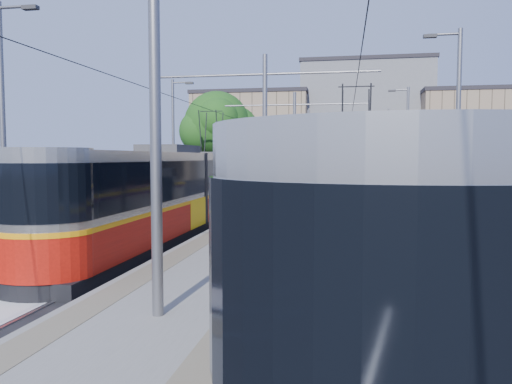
# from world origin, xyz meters

# --- Properties ---
(ground) EXTENTS (160.00, 160.00, 0.00)m
(ground) POSITION_xyz_m (0.00, 0.00, 0.00)
(ground) COLOR black
(ground) RESTS_ON ground
(platform) EXTENTS (4.00, 50.00, 0.30)m
(platform) POSITION_xyz_m (0.00, 17.00, 0.15)
(platform) COLOR gray
(platform) RESTS_ON ground
(tactile_strip_left) EXTENTS (0.70, 50.00, 0.01)m
(tactile_strip_left) POSITION_xyz_m (-1.45, 17.00, 0.30)
(tactile_strip_left) COLOR gray
(tactile_strip_left) RESTS_ON platform
(tactile_strip_right) EXTENTS (0.70, 50.00, 0.01)m
(tactile_strip_right) POSITION_xyz_m (1.45, 17.00, 0.30)
(tactile_strip_right) COLOR gray
(tactile_strip_right) RESTS_ON platform
(rails) EXTENTS (8.71, 70.00, 0.03)m
(rails) POSITION_xyz_m (0.00, 17.00, 0.02)
(rails) COLOR gray
(rails) RESTS_ON ground
(track_arrow) EXTENTS (1.20, 5.00, 0.01)m
(track_arrow) POSITION_xyz_m (-3.60, -3.00, 0.01)
(track_arrow) COLOR silver
(track_arrow) RESTS_ON ground
(tram_left) EXTENTS (2.43, 31.55, 5.50)m
(tram_left) POSITION_xyz_m (-3.60, 12.85, 1.71)
(tram_left) COLOR black
(tram_left) RESTS_ON ground
(tram_right) EXTENTS (2.43, 29.88, 5.50)m
(tram_right) POSITION_xyz_m (3.60, 4.99, 1.86)
(tram_right) COLOR black
(tram_right) RESTS_ON ground
(catenary) EXTENTS (9.20, 70.00, 7.00)m
(catenary) POSITION_xyz_m (0.00, 14.15, 4.52)
(catenary) COLOR slate
(catenary) RESTS_ON platform
(street_lamps) EXTENTS (15.18, 38.22, 8.00)m
(street_lamps) POSITION_xyz_m (-0.00, 21.00, 4.18)
(street_lamps) COLOR slate
(street_lamps) RESTS_ON ground
(shelter) EXTENTS (0.84, 1.14, 2.28)m
(shelter) POSITION_xyz_m (0.60, 11.13, 1.50)
(shelter) COLOR black
(shelter) RESTS_ON platform
(tree) EXTENTS (5.67, 5.24, 8.23)m
(tree) POSITION_xyz_m (-6.27, 25.76, 5.57)
(tree) COLOR #382314
(tree) RESTS_ON ground
(building_left) EXTENTS (16.32, 12.24, 12.35)m
(building_left) POSITION_xyz_m (-10.00, 60.00, 6.19)
(building_left) COLOR gray
(building_left) RESTS_ON ground
(building_centre) EXTENTS (18.36, 14.28, 16.74)m
(building_centre) POSITION_xyz_m (6.00, 64.00, 8.38)
(building_centre) COLOR slate
(building_centre) RESTS_ON ground
(building_right) EXTENTS (14.28, 10.20, 11.89)m
(building_right) POSITION_xyz_m (20.00, 58.00, 5.96)
(building_right) COLOR gray
(building_right) RESTS_ON ground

